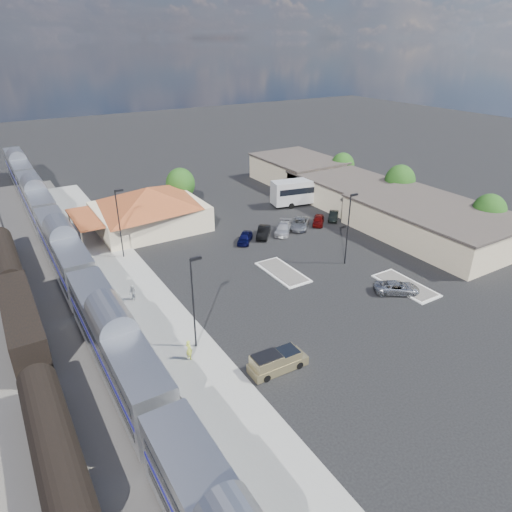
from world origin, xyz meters
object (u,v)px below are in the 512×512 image
pickup_truck (278,361)px  suv (397,288)px  coach_bus (310,189)px  station_depot (149,208)px

pickup_truck → suv: pickup_truck is taller
pickup_truck → coach_bus: size_ratio=0.38×
suv → coach_bus: coach_bus is taller
station_depot → coach_bus: station_depot is taller
station_depot → suv: bearing=-63.0°
station_depot → suv: size_ratio=3.78×
suv → coach_bus: bearing=14.9°
pickup_truck → coach_bus: 43.64m
station_depot → pickup_truck: (-1.78, -36.35, -2.30)m
pickup_truck → suv: size_ratio=1.05×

